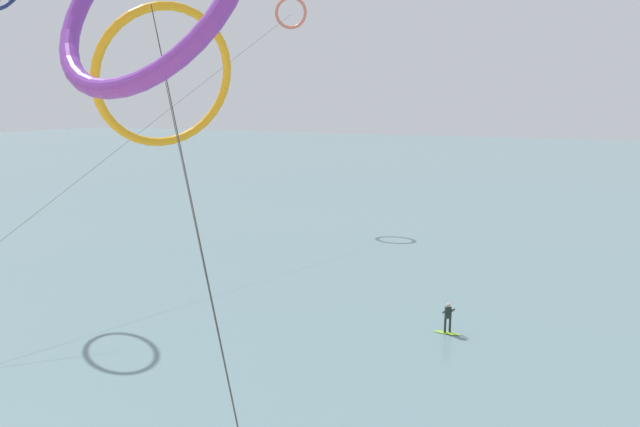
% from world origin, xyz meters
% --- Properties ---
extents(sea_water, '(400.00, 200.00, 0.08)m').
position_xyz_m(sea_water, '(0.00, 104.28, 0.04)').
color(sea_water, slate).
rests_on(sea_water, ground).
extents(surfer_lime, '(1.40, 0.72, 1.70)m').
position_xyz_m(surfer_lime, '(4.29, 26.24, 0.82)').
color(surfer_lime, '#8CC62D').
rests_on(surfer_lime, ground).
extents(kite_amber, '(9.40, 8.51, 15.36)m').
position_xyz_m(kite_amber, '(-2.13, 12.03, 13.05)').
color(kite_amber, orange).
rests_on(kite_amber, ground).
extents(kite_coral, '(3.59, 48.46, 22.73)m').
position_xyz_m(kite_coral, '(-18.38, 51.60, 21.03)').
color(kite_coral, '#EA7260').
rests_on(kite_coral, ground).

